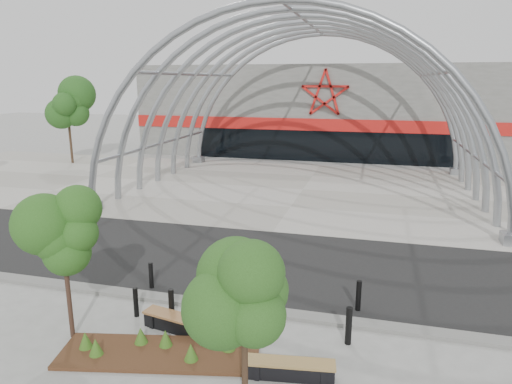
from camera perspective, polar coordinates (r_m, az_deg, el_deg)
ground at (r=14.52m, az=-4.17°, el=-13.73°), size 140.00×140.00×0.00m
road at (r=17.55m, az=-0.42°, el=-8.62°), size 140.00×7.00×0.02m
forecourt at (r=28.77m, az=5.88°, el=0.30°), size 60.00×17.00×0.04m
kerb at (r=14.29m, az=-4.51°, el=-13.96°), size 60.00×0.50×0.12m
arena_building at (r=45.88m, az=9.63°, el=10.23°), size 34.00×15.24×8.00m
vault_canopy at (r=28.77m, az=5.88°, el=0.29°), size 20.80×15.80×20.36m
planting_bed at (r=12.35m, az=-12.28°, el=-18.74°), size 5.18×2.53×0.53m
street_tree_0 at (r=12.68m, az=-23.01°, el=-5.47°), size 1.68×1.68×3.84m
street_tree_1 at (r=9.06m, az=-1.47°, el=-11.80°), size 1.64×1.64×3.89m
bench_0 at (r=13.14m, az=-9.53°, el=-15.98°), size 2.23×0.89×0.46m
bench_1 at (r=11.32m, az=4.31°, el=-21.28°), size 2.11×0.73×0.43m
bollard_0 at (r=15.65m, az=-12.98°, el=-10.13°), size 0.14×0.14×0.90m
bollard_1 at (r=14.04m, az=-14.79°, el=-13.16°), size 0.14×0.14×0.90m
bollard_2 at (r=13.50m, az=-10.52°, el=-13.81°), size 0.16×0.16×1.00m
bollard_3 at (r=12.54m, az=11.52°, el=-16.06°), size 0.17×0.17×1.04m
bollard_4 at (r=14.21m, az=12.69°, el=-12.55°), size 0.15×0.15×0.96m
bg_tree_0 at (r=40.34m, az=-22.53°, el=9.84°), size 3.00×3.00×6.45m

